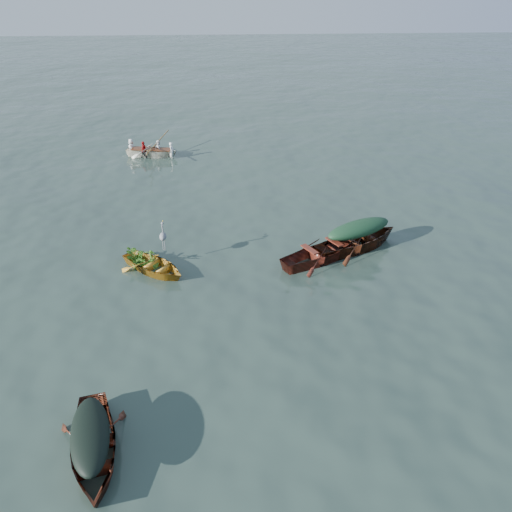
# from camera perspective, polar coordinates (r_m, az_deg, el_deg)

# --- Properties ---
(ground) EXTENTS (140.00, 140.00, 0.00)m
(ground) POSITION_cam_1_polar(r_m,az_deg,el_deg) (14.50, -0.46, -4.69)
(ground) COLOR #2E4138
(ground) RESTS_ON ground
(yellow_dinghy) EXTENTS (3.08, 2.90, 0.78)m
(yellow_dinghy) POSITION_cam_1_polar(r_m,az_deg,el_deg) (16.02, -11.55, -1.73)
(yellow_dinghy) COLOR #B59423
(yellow_dinghy) RESTS_ON ground
(dark_covered_boat) EXTENTS (2.05, 3.75, 0.88)m
(dark_covered_boat) POSITION_cam_1_polar(r_m,az_deg,el_deg) (10.91, -17.92, -20.94)
(dark_covered_boat) COLOR #4A2011
(dark_covered_boat) RESTS_ON ground
(green_tarp_boat) EXTENTS (4.73, 3.32, 1.08)m
(green_tarp_boat) POSITION_cam_1_polar(r_m,az_deg,el_deg) (17.27, 11.41, 0.75)
(green_tarp_boat) COLOR #552B13
(green_tarp_boat) RESTS_ON ground
(open_wooden_boat) EXTENTS (4.24, 3.05, 0.94)m
(open_wooden_boat) POSITION_cam_1_polar(r_m,az_deg,el_deg) (16.40, 7.44, -0.54)
(open_wooden_boat) COLOR #561F15
(open_wooden_boat) RESTS_ON ground
(rowed_boat) EXTENTS (3.82, 1.82, 0.84)m
(rowed_boat) POSITION_cam_1_polar(r_m,az_deg,el_deg) (26.48, -11.77, 11.07)
(rowed_boat) COLOR white
(rowed_boat) RESTS_ON ground
(dark_tarp_cover) EXTENTS (1.13, 2.06, 0.40)m
(dark_tarp_cover) POSITION_cam_1_polar(r_m,az_deg,el_deg) (10.44, -18.48, -18.68)
(dark_tarp_cover) COLOR black
(dark_tarp_cover) RESTS_ON dark_covered_boat
(green_tarp_cover) EXTENTS (2.60, 1.83, 0.52)m
(green_tarp_cover) POSITION_cam_1_polar(r_m,az_deg,el_deg) (16.91, 11.68, 3.12)
(green_tarp_cover) COLOR #183A24
(green_tarp_cover) RESTS_ON green_tarp_boat
(thwart_benches) EXTENTS (2.18, 1.64, 0.04)m
(thwart_benches) POSITION_cam_1_polar(r_m,az_deg,el_deg) (16.16, 7.55, 0.97)
(thwart_benches) COLOR #571F14
(thwart_benches) RESTS_ON open_wooden_boat
(heron) EXTENTS (0.49, 0.47, 0.92)m
(heron) POSITION_cam_1_polar(r_m,az_deg,el_deg) (15.95, -10.54, 1.76)
(heron) COLOR gray
(heron) RESTS_ON yellow_dinghy
(dinghy_weeds) EXTENTS (1.14, 1.12, 0.60)m
(dinghy_weeds) POSITION_cam_1_polar(r_m,az_deg,el_deg) (16.07, -13.06, 1.04)
(dinghy_weeds) COLOR #34681B
(dinghy_weeds) RESTS_ON yellow_dinghy
(rowers) EXTENTS (2.72, 1.49, 0.76)m
(rowers) POSITION_cam_1_polar(r_m,az_deg,el_deg) (26.25, -11.95, 12.72)
(rowers) COLOR white
(rowers) RESTS_ON rowed_boat
(oars) EXTENTS (1.11, 2.67, 0.06)m
(oars) POSITION_cam_1_polar(r_m,az_deg,el_deg) (26.35, -11.87, 11.99)
(oars) COLOR olive
(oars) RESTS_ON rowed_boat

